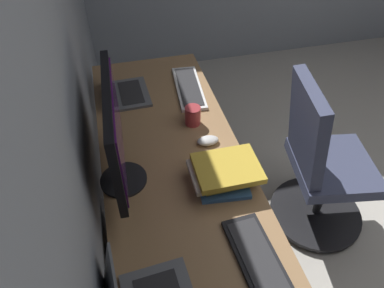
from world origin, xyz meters
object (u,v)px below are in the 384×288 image
Objects in this scene: laptop_left at (122,89)px; keyboard_main at (189,88)px; coffee_mug at (193,115)px; office_chair at (320,168)px; monitor_primary at (115,133)px; book_stack_near at (226,173)px; mouse_spare at (208,141)px; drawer_pedestal at (186,268)px; keyboard_spare at (262,267)px.

laptop_left reaches higher than keyboard_main.
coffee_mug reaches higher than keyboard_main.
monitor_primary is at bearing 94.11° from office_chair.
office_chair is (0.19, -0.63, -0.33)m from book_stack_near.
book_stack_near is at bearing -179.23° from mouse_spare.
drawer_pedestal is 1.25× the size of monitor_primary.
keyboard_main is (0.60, -0.43, -0.26)m from monitor_primary.
monitor_primary is 4.66× the size of coffee_mug.
book_stack_near is 0.30× the size of office_chair.
keyboard_spare is at bearing 133.55° from office_chair.
drawer_pedestal is at bearing -141.98° from monitor_primary.
book_stack_near is (-0.11, -0.42, -0.21)m from monitor_primary.
coffee_mug is 0.77m from office_chair.
keyboard_spare is at bearing 179.27° from keyboard_main.
office_chair reaches higher than laptop_left.
laptop_left is 0.60m from mouse_spare.
keyboard_main is at bearing -14.83° from drawer_pedestal.
office_chair is (0.07, -1.04, -0.54)m from monitor_primary.
mouse_spare is 0.11× the size of office_chair.
book_stack_near is at bearing -105.24° from monitor_primary.
coffee_mug is 0.12× the size of office_chair.
office_chair is (-0.52, -0.61, -0.28)m from keyboard_main.
keyboard_main is 0.71m from book_stack_near.
mouse_spare reaches higher than keyboard_main.
book_stack_near is at bearing -55.23° from drawer_pedestal.
monitor_primary is at bearing 174.57° from laptop_left.
keyboard_spare is (-1.12, 0.01, 0.00)m from keyboard_main.
mouse_spare is 0.25m from book_stack_near.
monitor_primary is 0.72m from keyboard_spare.
monitor_primary is 1.91× the size of book_stack_near.
coffee_mug is (0.42, 0.04, -0.01)m from book_stack_near.
monitor_primary reaches higher than keyboard_spare.
laptop_left is at bearing -5.43° from monitor_primary.
office_chair reaches higher than keyboard_main.
coffee_mug is at bearing 71.05° from office_chair.
laptop_left is at bearing 60.84° from office_chair.
keyboard_main is at bearing -9.98° from coffee_mug.
book_stack_near reaches higher than keyboard_spare.
monitor_primary is 0.48m from book_stack_near.
monitor_primary is at bearing 38.68° from keyboard_spare.
keyboard_main and keyboard_spare have the same top height.
keyboard_spare is at bearing -140.67° from drawer_pedestal.
mouse_spare is 0.36× the size of book_stack_near.
book_stack_near is 2.44× the size of coffee_mug.
office_chair is at bearing -130.53° from keyboard_main.
keyboard_spare is at bearing -141.32° from monitor_primary.
monitor_primary reaches higher than office_chair.
keyboard_main reaches higher than drawer_pedestal.
office_chair reaches higher than keyboard_spare.
monitor_primary is 0.50m from mouse_spare.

